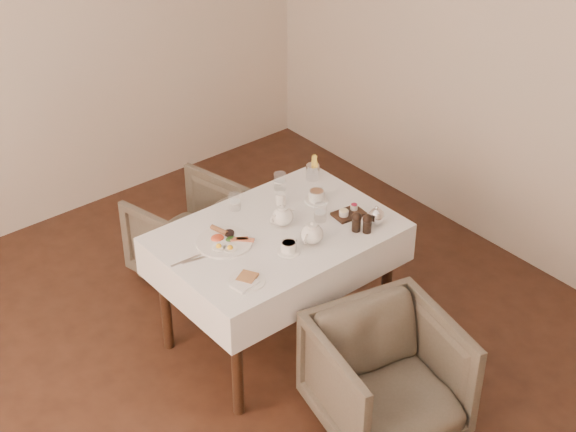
# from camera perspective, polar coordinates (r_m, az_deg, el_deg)

# --- Properties ---
(table) EXTENTS (1.28, 0.88, 0.75)m
(table) POSITION_cam_1_polar(r_m,az_deg,el_deg) (4.88, -0.72, -2.13)
(table) COLOR black
(table) RESTS_ON ground
(armchair_near) EXTENTS (0.82, 0.84, 0.64)m
(armchair_near) POSITION_cam_1_polar(r_m,az_deg,el_deg) (4.58, 6.40, -10.30)
(armchair_near) COLOR #4F473A
(armchair_near) RESTS_ON ground
(armchair_far) EXTENTS (0.76, 0.77, 0.59)m
(armchair_far) POSITION_cam_1_polar(r_m,az_deg,el_deg) (5.64, -6.23, -1.13)
(armchair_far) COLOR #4F473A
(armchair_far) RESTS_ON ground
(breakfast_plate) EXTENTS (0.30, 0.30, 0.04)m
(breakfast_plate) POSITION_cam_1_polar(r_m,az_deg,el_deg) (4.73, -4.14, -1.63)
(breakfast_plate) COLOR white
(breakfast_plate) RESTS_ON table
(side_plate) EXTENTS (0.19, 0.19, 0.02)m
(side_plate) POSITION_cam_1_polar(r_m,az_deg,el_deg) (4.44, -2.71, -4.23)
(side_plate) COLOR white
(side_plate) RESTS_ON table
(teapot_centre) EXTENTS (0.17, 0.13, 0.13)m
(teapot_centre) POSITION_cam_1_polar(r_m,az_deg,el_deg) (4.83, -0.35, 0.07)
(teapot_centre) COLOR white
(teapot_centre) RESTS_ON table
(teapot_front) EXTENTS (0.21, 0.18, 0.14)m
(teapot_front) POSITION_cam_1_polar(r_m,az_deg,el_deg) (4.68, 1.55, -1.07)
(teapot_front) COLOR white
(teapot_front) RESTS_ON table
(creamer) EXTENTS (0.07, 0.07, 0.07)m
(creamer) POSITION_cam_1_polar(r_m,az_deg,el_deg) (5.02, -0.47, 1.13)
(creamer) COLOR white
(creamer) RESTS_ON table
(teacup_near) EXTENTS (0.12, 0.12, 0.06)m
(teacup_near) POSITION_cam_1_polar(r_m,az_deg,el_deg) (4.63, 0.05, -2.06)
(teacup_near) COLOR white
(teacup_near) RESTS_ON table
(teacup_far) EXTENTS (0.14, 0.14, 0.07)m
(teacup_far) POSITION_cam_1_polar(r_m,az_deg,el_deg) (5.06, 1.86, 1.29)
(teacup_far) COLOR white
(teacup_far) RESTS_ON table
(glass_left) EXTENTS (0.09, 0.09, 0.10)m
(glass_left) POSITION_cam_1_polar(r_m,az_deg,el_deg) (4.98, -3.46, 0.93)
(glass_left) COLOR silver
(glass_left) RESTS_ON table
(glass_mid) EXTENTS (0.07, 0.07, 0.10)m
(glass_mid) POSITION_cam_1_polar(r_m,az_deg,el_deg) (4.88, 2.11, 0.23)
(glass_mid) COLOR silver
(glass_mid) RESTS_ON table
(glass_right) EXTENTS (0.08, 0.08, 0.10)m
(glass_right) POSITION_cam_1_polar(r_m,az_deg,el_deg) (5.16, -0.52, 2.25)
(glass_right) COLOR silver
(glass_right) RESTS_ON table
(condiment_board) EXTENTS (0.19, 0.14, 0.04)m
(condiment_board) POSITION_cam_1_polar(r_m,az_deg,el_deg) (4.95, 3.93, 0.20)
(condiment_board) COLOR black
(condiment_board) RESTS_ON table
(pepper_mill_left) EXTENTS (0.07, 0.07, 0.12)m
(pepper_mill_left) POSITION_cam_1_polar(r_m,az_deg,el_deg) (4.80, 4.45, -0.36)
(pepper_mill_left) COLOR black
(pepper_mill_left) RESTS_ON table
(pepper_mill_right) EXTENTS (0.07, 0.07, 0.11)m
(pepper_mill_right) POSITION_cam_1_polar(r_m,az_deg,el_deg) (4.79, 5.15, -0.47)
(pepper_mill_right) COLOR black
(pepper_mill_right) RESTS_ON table
(silver_pot) EXTENTS (0.13, 0.12, 0.12)m
(silver_pot) POSITION_cam_1_polar(r_m,az_deg,el_deg) (4.86, 5.73, 0.06)
(silver_pot) COLOR white
(silver_pot) RESTS_ON table
(fries_cup) EXTENTS (0.08, 0.08, 0.17)m
(fries_cup) POSITION_cam_1_polar(r_m,az_deg,el_deg) (5.25, 1.61, 3.11)
(fries_cup) COLOR silver
(fries_cup) RESTS_ON table
(cutlery_fork) EXTENTS (0.18, 0.03, 0.00)m
(cutlery_fork) POSITION_cam_1_polar(r_m,az_deg,el_deg) (4.61, -6.59, -2.87)
(cutlery_fork) COLOR silver
(cutlery_fork) RESTS_ON table
(cutlery_knife) EXTENTS (0.20, 0.06, 0.00)m
(cutlery_knife) POSITION_cam_1_polar(r_m,az_deg,el_deg) (4.62, -5.69, -2.73)
(cutlery_knife) COLOR silver
(cutlery_knife) RESTS_ON table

